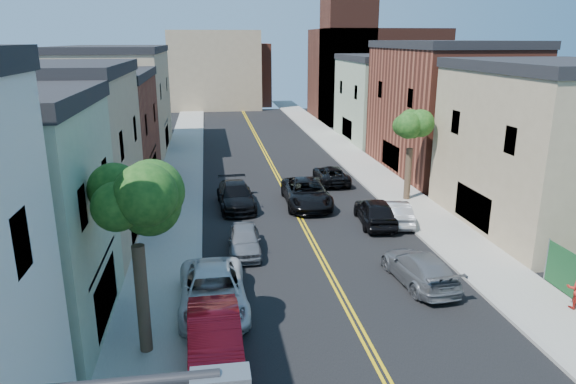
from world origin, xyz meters
name	(u,v)px	position (x,y,z in m)	size (l,w,h in m)	color
sidewalk_left	(180,173)	(-7.90, 40.00, 0.07)	(3.20, 100.00, 0.15)	gray
sidewalk_right	(364,166)	(7.90, 40.00, 0.07)	(3.20, 100.00, 0.15)	gray
curb_left	(201,172)	(-6.15, 40.00, 0.07)	(0.30, 100.00, 0.15)	gray
curb_right	(345,167)	(6.15, 40.00, 0.07)	(0.30, 100.00, 0.15)	gray
bldg_left_tan_near	(41,165)	(-14.00, 25.00, 4.50)	(9.00, 10.00, 9.00)	#998466
bldg_left_brick	(87,137)	(-14.00, 36.00, 4.00)	(9.00, 12.00, 8.00)	brown
bldg_left_tan_far	(117,103)	(-14.00, 50.00, 4.75)	(9.00, 16.00, 9.50)	#998466
bldg_right_tan	(551,152)	(14.00, 24.00, 4.50)	(9.00, 12.00, 9.00)	#998466
bldg_right_brick	(445,111)	(14.00, 38.00, 5.00)	(9.00, 14.00, 10.00)	brown
bldg_right_palegrn	(388,101)	(14.00, 52.00, 4.25)	(9.00, 12.00, 8.50)	gray
church	(368,66)	(16.33, 67.07, 7.24)	(16.20, 14.20, 22.60)	#4C2319
backdrop_left	(215,70)	(-4.00, 82.00, 6.00)	(14.00, 8.00, 12.00)	#998466
backdrop_center	(239,75)	(0.00, 86.00, 5.00)	(10.00, 8.00, 10.00)	brown
tree_left_mid	(132,174)	(-7.88, 14.01, 6.58)	(5.20, 5.20, 9.29)	#3B261D
tree_right_far	(412,117)	(7.92, 30.01, 5.76)	(4.40, 4.40, 8.03)	#3B261D
red_sedan	(215,339)	(-5.50, 13.17, 0.85)	(1.80, 5.15, 1.70)	#B00B16
white_pickup	(213,292)	(-5.50, 16.77, 0.82)	(2.71, 5.88, 1.63)	silver
grey_car_left	(244,240)	(-3.80, 22.54, 0.71)	(1.67, 4.14, 1.41)	slate
black_car_left	(236,196)	(-3.80, 30.29, 0.81)	(2.26, 5.56, 1.61)	black
grey_car_right	(419,268)	(3.80, 17.84, 0.73)	(2.04, 5.03, 1.46)	#595C61
black_car_right	(375,211)	(4.26, 25.71, 0.82)	(1.94, 4.81, 1.64)	black
silver_car_right	(395,212)	(5.50, 25.72, 0.70)	(1.48, 4.25, 1.40)	#A4A5AB
dark_car_right_far	(331,175)	(3.80, 35.24, 0.67)	(2.24, 4.85, 1.35)	black
black_suv_lane	(306,193)	(0.88, 30.05, 0.86)	(2.85, 6.18, 1.72)	black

